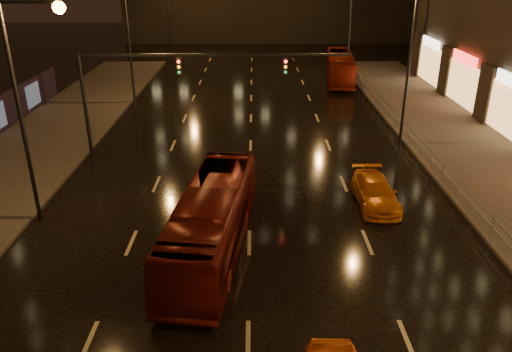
% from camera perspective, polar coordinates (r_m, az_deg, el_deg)
% --- Properties ---
extents(ground, '(140.00, 140.00, 0.00)m').
position_cam_1_polar(ground, '(30.29, -0.64, 2.23)').
color(ground, black).
rests_on(ground, ground).
extents(sidewalk_right, '(7.00, 70.00, 0.15)m').
position_cam_1_polar(sidewalk_right, '(28.92, 27.15, -1.42)').
color(sidewalk_right, '#38332D').
rests_on(sidewalk_right, ground).
extents(traffic_signal, '(15.31, 0.32, 6.20)m').
position_cam_1_polar(traffic_signal, '(29.38, -10.78, 10.81)').
color(traffic_signal, black).
rests_on(traffic_signal, ground).
extents(railing_right, '(0.05, 56.00, 1.00)m').
position_cam_1_polar(railing_right, '(29.84, 19.34, 2.36)').
color(railing_right, '#99999E').
rests_on(railing_right, sidewalk_right).
extents(bus_red, '(3.52, 10.15, 2.77)m').
position_cam_1_polar(bus_red, '(20.12, -5.09, -5.13)').
color(bus_red, '#60120D').
rests_on(bus_red, ground).
extents(bus_curb, '(3.46, 10.19, 2.78)m').
position_cam_1_polar(bus_curb, '(49.98, 9.62, 12.12)').
color(bus_curb, maroon).
rests_on(bus_curb, ground).
extents(taxi_far, '(1.81, 4.42, 1.28)m').
position_cam_1_polar(taxi_far, '(24.87, 13.48, -1.79)').
color(taxi_far, orange).
rests_on(taxi_far, ground).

